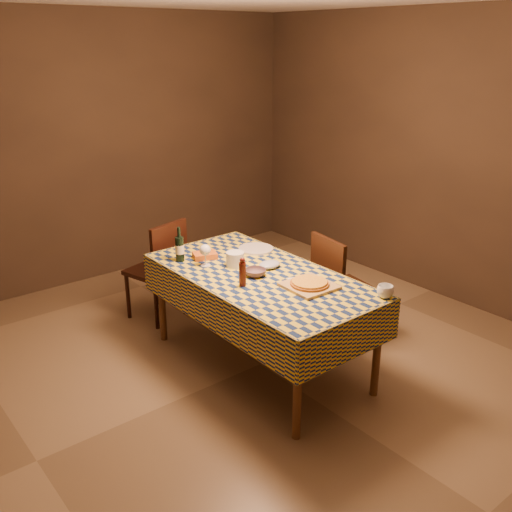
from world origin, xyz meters
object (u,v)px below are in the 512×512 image
(white_plate, at_px, (256,249))
(bowl, at_px, (255,273))
(pizza, at_px, (309,283))
(cutting_board, at_px, (309,286))
(chair_right, at_px, (338,283))
(wine_bottle, at_px, (180,248))
(chair_far, at_px, (161,265))
(dining_table, at_px, (260,284))

(white_plate, bearing_deg, bowl, -129.44)
(pizza, xyz_separation_m, bowl, (-0.16, 0.40, -0.01))
(pizza, bearing_deg, cutting_board, 0.00)
(chair_right, bearing_deg, cutting_board, -154.10)
(wine_bottle, bearing_deg, chair_far, 76.33)
(dining_table, relative_size, white_plate, 6.43)
(chair_right, bearing_deg, bowl, 173.28)
(pizza, height_order, chair_far, chair_far)
(pizza, xyz_separation_m, wine_bottle, (-0.43, 1.01, 0.07))
(pizza, xyz_separation_m, chair_right, (0.63, 0.31, -0.28))
(wine_bottle, distance_m, chair_right, 1.32)
(wine_bottle, xyz_separation_m, white_plate, (0.62, -0.18, -0.10))
(pizza, bearing_deg, bowl, 112.15)
(dining_table, distance_m, wine_bottle, 0.71)
(cutting_board, relative_size, pizza, 0.99)
(dining_table, xyz_separation_m, white_plate, (0.31, 0.43, 0.08))
(pizza, distance_m, bowl, 0.43)
(pizza, bearing_deg, chair_far, 100.61)
(cutting_board, xyz_separation_m, chair_far, (-0.30, 1.58, -0.26))
(bowl, xyz_separation_m, wine_bottle, (-0.27, 0.61, 0.08))
(bowl, relative_size, chair_right, 0.17)
(bowl, distance_m, chair_far, 1.21)
(dining_table, relative_size, bowl, 11.64)
(cutting_board, distance_m, chair_right, 0.75)
(chair_far, relative_size, chair_right, 1.00)
(wine_bottle, distance_m, white_plate, 0.65)
(chair_right, bearing_deg, chair_far, 126.23)
(cutting_board, height_order, wine_bottle, wine_bottle)
(wine_bottle, xyz_separation_m, chair_far, (0.14, 0.57, -0.35))
(chair_far, bearing_deg, dining_table, -81.43)
(dining_table, relative_size, chair_far, 1.98)
(cutting_board, bearing_deg, chair_right, 25.90)
(cutting_board, bearing_deg, white_plate, 77.19)
(bowl, xyz_separation_m, chair_far, (-0.13, 1.17, -0.27))
(dining_table, height_order, chair_far, chair_far)
(dining_table, xyz_separation_m, pizza, (0.12, -0.40, 0.11))
(bowl, xyz_separation_m, chair_right, (0.80, -0.09, -0.27))
(dining_table, distance_m, chair_far, 1.20)
(pizza, bearing_deg, wine_bottle, 113.22)
(pizza, relative_size, chair_far, 0.35)
(dining_table, bearing_deg, cutting_board, -73.57)
(dining_table, xyz_separation_m, bowl, (-0.05, 0.00, 0.10))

